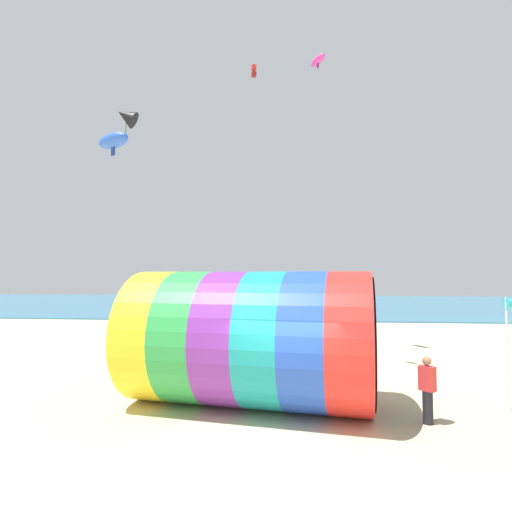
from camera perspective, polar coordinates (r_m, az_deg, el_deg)
The scene contains 9 objects.
ground_plane at distance 9.97m, azimuth 3.85°, elevation -23.64°, with size 120.00×120.00×0.00m, color #CCBA8C.
sea at distance 51.36m, azimuth 4.91°, elevation -6.79°, with size 120.00×40.00×0.10m, color teal.
giant_inflatable_tube at distance 11.21m, azimuth -0.81°, elevation -11.63°, with size 7.04×4.66×3.66m.
kite_handler at distance 10.90m, azimuth 23.29°, elevation -17.13°, with size 0.41×0.41×1.60m.
kite_red_box at distance 28.05m, azimuth -0.32°, elevation 24.92°, with size 0.36×0.36×0.79m.
kite_blue_parafoil at distance 14.05m, azimuth -19.72°, elevation 15.25°, with size 1.55×1.29×0.80m.
kite_magenta_parafoil at distance 21.33m, azimuth 8.84°, elevation 25.90°, with size 0.96×1.21×0.62m.
kite_black_delta at distance 23.65m, azimuth -18.06°, elevation 18.46°, with size 1.42×1.15×1.93m.
bystander_near_water at distance 21.85m, azimuth 1.38°, elevation -10.08°, with size 0.40×0.42×1.59m.
Camera 1 is at (0.22, -9.32, 3.53)m, focal length 28.00 mm.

